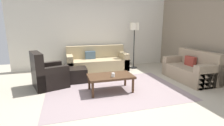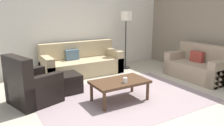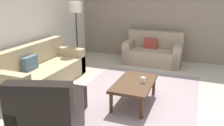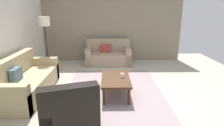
% 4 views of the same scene
% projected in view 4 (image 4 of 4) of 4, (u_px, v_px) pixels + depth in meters
% --- Properties ---
extents(ground_plane, '(8.00, 8.00, 0.00)m').
position_uv_depth(ground_plane, '(113.00, 92.00, 4.52)').
color(ground_plane, '#B2A893').
extents(stone_feature_panel, '(0.12, 5.20, 2.80)m').
position_uv_depth(stone_feature_panel, '(111.00, 23.00, 7.01)').
color(stone_feature_panel, gray).
rests_on(stone_feature_panel, ground_plane).
extents(area_rug, '(3.34, 2.30, 0.01)m').
position_uv_depth(area_rug, '(113.00, 92.00, 4.52)').
color(area_rug, gray).
rests_on(area_rug, ground_plane).
extents(couch_main, '(2.16, 0.90, 0.88)m').
position_uv_depth(couch_main, '(23.00, 82.00, 4.37)').
color(couch_main, tan).
rests_on(couch_main, ground_plane).
extents(couch_loveseat, '(0.84, 1.56, 0.88)m').
position_uv_depth(couch_loveseat, '(108.00, 55.00, 6.80)').
color(couch_loveseat, gray).
rests_on(couch_loveseat, ground_plane).
extents(armchair_leather, '(1.00, 1.00, 0.95)m').
position_uv_depth(armchair_leather, '(70.00, 120.00, 2.84)').
color(armchair_leather, black).
rests_on(armchair_leather, ground_plane).
extents(ottoman, '(0.56, 0.56, 0.40)m').
position_uv_depth(ottoman, '(65.00, 102.00, 3.62)').
color(ottoman, black).
rests_on(ottoman, ground_plane).
extents(coffee_table, '(1.10, 0.64, 0.41)m').
position_uv_depth(coffee_table, '(116.00, 80.00, 4.30)').
color(coffee_table, '#472D1C').
rests_on(coffee_table, ground_plane).
extents(cup, '(0.08, 0.08, 0.10)m').
position_uv_depth(cup, '(122.00, 75.00, 4.30)').
color(cup, white).
rests_on(cup, coffee_table).
extents(lamp_standing, '(0.32, 0.32, 1.71)m').
position_uv_depth(lamp_standing, '(45.00, 27.00, 5.41)').
color(lamp_standing, black).
rests_on(lamp_standing, ground_plane).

